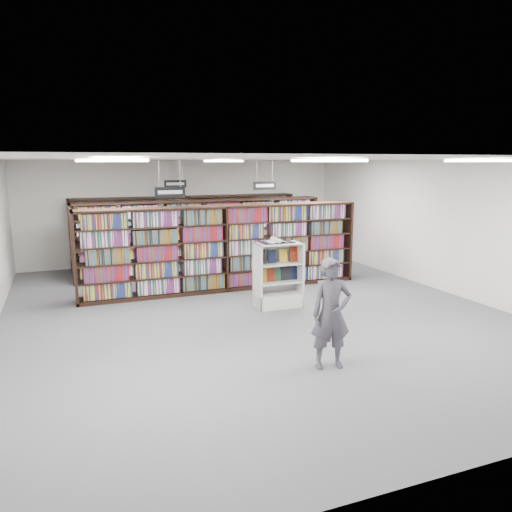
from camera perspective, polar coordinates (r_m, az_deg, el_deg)
name	(u,v)px	position (r m, az deg, el deg)	size (l,w,h in m)	color
floor	(253,311)	(10.70, -0.30, -6.36)	(12.00, 12.00, 0.00)	#535358
ceiling	(253,159)	(10.22, -0.32, 11.05)	(10.00, 12.00, 0.10)	silver
wall_back	(185,211)	(16.04, -8.14, 5.09)	(10.00, 0.10, 3.20)	silver
wall_front	(477,323)	(5.34, 23.91, -6.97)	(10.00, 0.10, 3.20)	silver
wall_right	(444,226)	(13.00, 20.73, 3.21)	(0.10, 12.00, 3.20)	silver
bookshelf_row_near	(224,248)	(12.29, -3.69, 0.90)	(7.00, 0.60, 2.10)	black
bookshelf_row_mid	(202,237)	(14.18, -6.18, 2.17)	(7.00, 0.60, 2.10)	black
bookshelf_row_far	(188,230)	(15.81, -7.83, 3.01)	(7.00, 0.60, 2.10)	black
aisle_sign_left	(170,191)	(10.77, -9.80, 7.32)	(0.65, 0.02, 0.80)	#B2B2B7
aisle_sign_right	(265,185)	(13.58, 1.01, 8.14)	(0.65, 0.02, 0.80)	#B2B2B7
aisle_sign_center	(175,183)	(14.89, -9.21, 8.23)	(0.65, 0.02, 0.80)	#B2B2B7
troffer_front_left	(116,160)	(6.57, -15.66, 10.51)	(0.60, 1.20, 0.04)	white
troffer_front_center	(327,160)	(7.51, 8.16, 10.77)	(0.60, 1.20, 0.04)	white
troffer_front_right	(484,161)	(9.36, 24.59, 9.89)	(0.60, 1.20, 0.04)	white
troffer_back_left	(91,161)	(11.55, -18.37, 10.28)	(0.60, 1.20, 0.04)	white
troffer_back_center	(223,161)	(12.11, -3.81, 10.78)	(0.60, 1.20, 0.04)	white
troffer_back_right	(333,161)	(13.34, 8.77, 10.67)	(0.60, 1.20, 0.04)	white
endcap_display	(278,285)	(10.96, 2.48, -3.35)	(1.02, 0.52, 1.43)	silver
open_book	(276,241)	(10.75, 2.36, 1.70)	(0.72, 0.43, 0.13)	black
shopper	(331,314)	(7.74, 8.58, -6.54)	(0.63, 0.41, 1.72)	#4E4953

